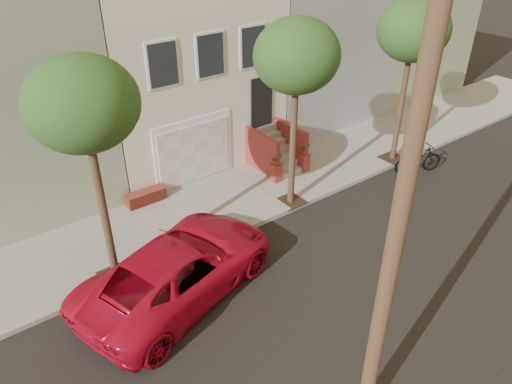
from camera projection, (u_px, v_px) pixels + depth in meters
ground at (351, 275)px, 13.99m from camera, size 90.00×90.00×0.00m
sidewalk at (244, 195)px, 17.60m from camera, size 40.00×3.70×0.15m
house_row at (159, 60)px, 19.71m from camera, size 33.10×11.70×7.00m
tree_left at (83, 106)px, 11.09m from camera, size 2.70×2.57×6.30m
tree_mid at (297, 57)px, 14.41m from camera, size 2.70×2.57×6.30m
tree_right at (414, 31)px, 17.22m from camera, size 2.70×2.57×6.30m
pickup_truck at (179, 269)px, 12.97m from camera, size 6.50×4.37×1.65m
motorcycle at (418, 159)px, 18.85m from camera, size 2.05×1.27×1.19m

